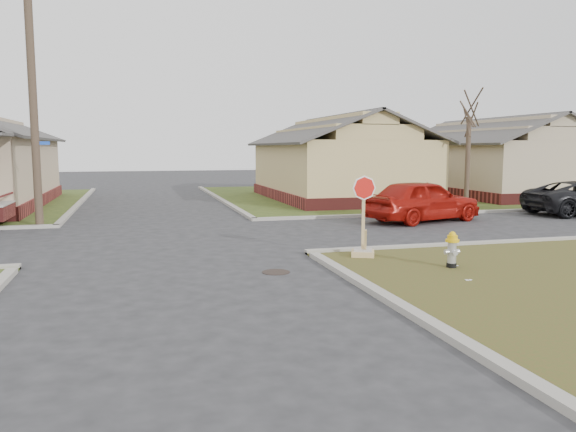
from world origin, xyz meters
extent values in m
plane|color=#272729|center=(0.00, 0.00, 0.00)|extent=(120.00, 120.00, 0.00)
cube|color=#2E4017|center=(22.00, 18.00, 0.03)|extent=(37.00, 19.00, 0.05)
cylinder|color=black|center=(2.20, -0.50, 0.01)|extent=(0.64, 0.64, 0.01)
cube|color=maroon|center=(10.00, 16.50, 0.30)|extent=(7.20, 11.20, 0.60)
cube|color=tan|center=(10.00, 16.50, 1.90)|extent=(7.00, 11.00, 2.60)
cube|color=maroon|center=(20.00, 16.50, 0.30)|extent=(7.20, 11.20, 0.60)
cube|color=tan|center=(20.00, 16.50, 1.90)|extent=(7.00, 11.00, 2.60)
cylinder|color=#3B2D22|center=(-4.20, 8.90, 4.50)|extent=(0.28, 0.28, 9.00)
cylinder|color=#3B2D22|center=(14.00, 10.20, 2.15)|extent=(0.22, 0.22, 4.20)
cylinder|color=black|center=(6.24, -1.28, 0.10)|extent=(0.23, 0.23, 0.11)
cylinder|color=#BBBBC0|center=(6.24, -1.28, 0.40)|extent=(0.20, 0.20, 0.49)
sphere|color=#BBBBC0|center=(6.24, -1.28, 0.64)|extent=(0.20, 0.20, 0.20)
cylinder|color=#E9B50C|center=(6.24, -1.28, 0.68)|extent=(0.32, 0.32, 0.06)
cylinder|color=#E9B50C|center=(6.24, -1.28, 0.76)|extent=(0.23, 0.23, 0.11)
sphere|color=#E9B50C|center=(6.24, -1.28, 0.82)|extent=(0.16, 0.16, 0.16)
cube|color=tan|center=(4.78, 0.57, 0.12)|extent=(0.58, 0.58, 0.14)
cube|color=#AAA39C|center=(4.78, 0.57, 0.21)|extent=(0.46, 0.46, 0.04)
cube|color=tan|center=(4.78, 0.57, 1.12)|extent=(0.08, 0.04, 1.95)
cylinder|color=red|center=(4.78, 0.53, 1.82)|extent=(0.52, 0.23, 0.56)
cylinder|color=white|center=(4.78, 0.54, 1.82)|extent=(0.59, 0.26, 0.63)
imported|color=#A1130B|center=(9.83, 6.71, 0.82)|extent=(5.14, 3.12, 1.64)
camera|label=1|loc=(-0.83, -12.69, 2.82)|focal=35.00mm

